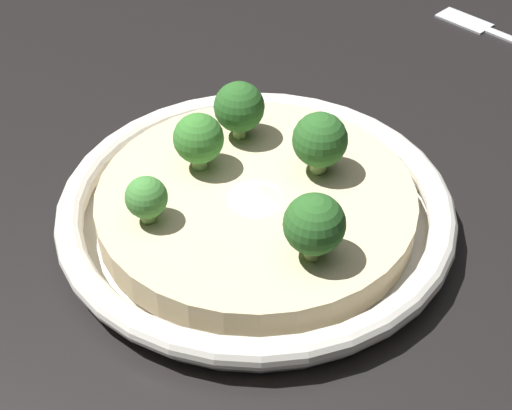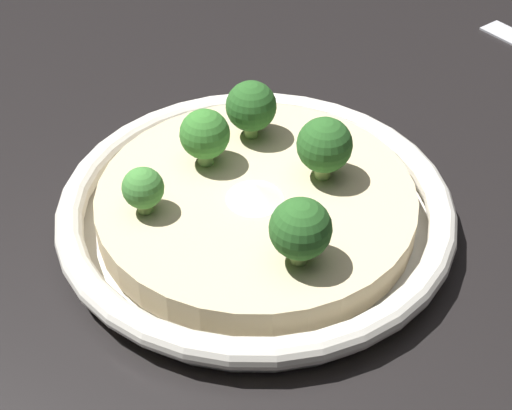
{
  "view_description": "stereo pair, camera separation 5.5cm",
  "coord_description": "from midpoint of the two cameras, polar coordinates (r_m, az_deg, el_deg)",
  "views": [
    {
      "loc": [
        0.01,
        0.42,
        0.38
      ],
      "look_at": [
        0.0,
        0.0,
        0.02
      ],
      "focal_mm": 55.0,
      "sensor_mm": 36.0,
      "label": 1
    },
    {
      "loc": [
        -0.05,
        0.41,
        0.38
      ],
      "look_at": [
        0.0,
        0.0,
        0.02
      ],
      "focal_mm": 55.0,
      "sensor_mm": 36.0,
      "label": 2
    }
  ],
  "objects": [
    {
      "name": "ground_plane",
      "position": [
        0.56,
        -2.79,
        -1.64
      ],
      "size": [
        6.0,
        6.0,
        0.0
      ],
      "primitive_type": "plane",
      "color": "black"
    },
    {
      "name": "risotto_bowl",
      "position": [
        0.55,
        -2.85,
        -0.4
      ],
      "size": [
        0.28,
        0.28,
        0.03
      ],
      "color": "silver",
      "rests_on": "ground_plane"
    },
    {
      "name": "cheese_sprinkle",
      "position": [
        0.53,
        -3.09,
        0.87
      ],
      "size": [
        0.04,
        0.04,
        0.01
      ],
      "color": "white",
      "rests_on": "risotto_bowl"
    },
    {
      "name": "broccoli_left",
      "position": [
        0.54,
        1.79,
        4.59
      ],
      "size": [
        0.04,
        0.04,
        0.05
      ],
      "color": "#84A856",
      "rests_on": "risotto_bowl"
    },
    {
      "name": "broccoli_back_right",
      "position": [
        0.52,
        -11.01,
        0.35
      ],
      "size": [
        0.03,
        0.03,
        0.03
      ],
      "color": "#759E4C",
      "rests_on": "risotto_bowl"
    },
    {
      "name": "broccoli_front",
      "position": [
        0.58,
        -3.97,
        6.98
      ],
      "size": [
        0.04,
        0.04,
        0.05
      ],
      "color": "#759E4C",
      "rests_on": "risotto_bowl"
    },
    {
      "name": "broccoli_back_left",
      "position": [
        0.48,
        0.98,
        -1.6
      ],
      "size": [
        0.04,
        0.04,
        0.05
      ],
      "color": "#84A856",
      "rests_on": "risotto_bowl"
    },
    {
      "name": "broccoli_right",
      "position": [
        0.55,
        -7.06,
        4.66
      ],
      "size": [
        0.04,
        0.04,
        0.04
      ],
      "color": "#668E47",
      "rests_on": "risotto_bowl"
    },
    {
      "name": "fork_utensil",
      "position": [
        0.82,
        15.56,
        11.81
      ],
      "size": [
        0.14,
        0.14,
        0.0
      ],
      "rotation": [
        0.0,
        0.0,
        -0.81
      ],
      "color": "#B7B7BC",
      "rests_on": "ground_plane"
    }
  ]
}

